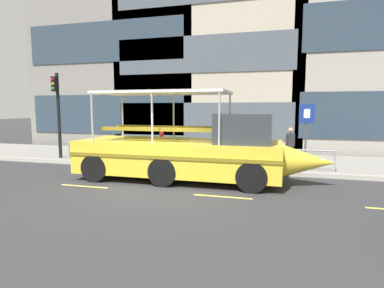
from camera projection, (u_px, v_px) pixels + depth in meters
name	position (u px, v px, depth m)	size (l,w,h in m)	color
ground_plane	(155.00, 188.00, 10.53)	(120.00, 120.00, 0.00)	#333335
sidewalk	(196.00, 159.00, 15.89)	(32.00, 4.80, 0.18)	gray
curb_edge	(182.00, 168.00, 13.50)	(32.00, 0.18, 0.18)	#B2ADA3
lane_centreline	(149.00, 191.00, 10.08)	(25.80, 0.12, 0.01)	#DBD64C
curb_guardrail	(187.00, 152.00, 13.72)	(12.12, 0.09, 0.86)	#9EA0A8
traffic_light_pole	(57.00, 107.00, 15.39)	(0.24, 0.46, 4.20)	black
parking_sign	(306.00, 125.00, 12.60)	(0.60, 0.12, 2.65)	#4C4F54
duck_tour_boat	(192.00, 151.00, 11.54)	(9.37, 2.67, 3.29)	yellow
pedestrian_near_bow	(290.00, 143.00, 13.34)	(0.40, 0.33, 1.66)	#47423D
pedestrian_mid_left	(217.00, 139.00, 14.67)	(0.49, 0.25, 1.73)	black
pedestrian_mid_right	(162.00, 140.00, 14.82)	(0.26, 0.46, 1.64)	#1E2338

